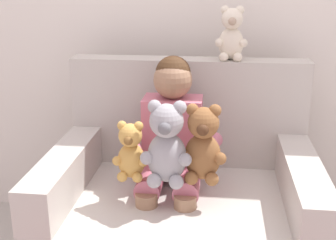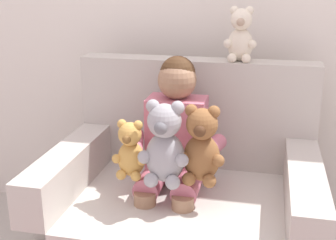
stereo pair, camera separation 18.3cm
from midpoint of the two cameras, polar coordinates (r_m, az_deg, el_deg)
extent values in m
cube|color=beige|center=(1.97, 4.15, -11.77)|extent=(0.86, 0.73, 0.12)
cube|color=#BCB7AD|center=(2.24, 6.02, 0.95)|extent=(1.14, 0.14, 0.53)
cube|color=#BCB7AD|center=(2.02, -10.03, -6.28)|extent=(0.14, 0.73, 0.19)
cube|color=#BCB7AD|center=(1.90, 19.57, -8.74)|extent=(0.14, 0.73, 0.19)
cube|color=#C66B7F|center=(2.04, 3.69, -1.86)|extent=(0.26, 0.16, 0.34)
sphere|color=#9E7556|center=(1.97, 3.83, 5.04)|extent=(0.17, 0.17, 0.17)
sphere|color=#472D19|center=(1.97, 3.89, 5.82)|extent=(0.16, 0.16, 0.16)
cylinder|color=#C66B7F|center=(2.00, 0.70, -7.52)|extent=(0.11, 0.26, 0.11)
cylinder|color=#9E7556|center=(1.96, -0.13, -13.10)|extent=(0.09, 0.09, 0.30)
cylinder|color=#C66B7F|center=(1.97, 5.30, -7.93)|extent=(0.11, 0.26, 0.11)
cylinder|color=#9E7556|center=(1.93, 4.64, -13.59)|extent=(0.09, 0.09, 0.30)
cylinder|color=#C66B7F|center=(1.96, -1.51, -3.22)|extent=(0.13, 0.27, 0.07)
cylinder|color=#C66B7F|center=(1.91, 7.84, -3.95)|extent=(0.13, 0.27, 0.07)
ellipsoid|color=#9E9EA3|center=(1.81, 2.54, -4.77)|extent=(0.16, 0.13, 0.21)
sphere|color=#9E9EA3|center=(1.74, 2.53, -0.14)|extent=(0.13, 0.13, 0.13)
sphere|color=slate|center=(1.69, 2.16, -1.09)|extent=(0.05, 0.05, 0.05)
sphere|color=#9E9EA3|center=(1.74, 1.07, 1.71)|extent=(0.05, 0.05, 0.05)
sphere|color=#9E9EA3|center=(1.79, -0.09, -4.75)|extent=(0.05, 0.05, 0.05)
sphere|color=#9E9EA3|center=(1.80, 0.77, -7.66)|extent=(0.06, 0.06, 0.06)
sphere|color=#9E9EA3|center=(1.73, 4.14, 1.52)|extent=(0.05, 0.05, 0.05)
sphere|color=#9E9EA3|center=(1.76, 4.74, -5.15)|extent=(0.05, 0.05, 0.05)
sphere|color=#9E9EA3|center=(1.78, 3.55, -7.91)|extent=(0.06, 0.06, 0.06)
ellipsoid|color=gold|center=(1.87, -1.88, -4.99)|extent=(0.11, 0.10, 0.15)
sphere|color=gold|center=(1.82, -1.99, -1.82)|extent=(0.10, 0.10, 0.10)
sphere|color=brown|center=(1.78, -2.34, -2.50)|extent=(0.04, 0.04, 0.04)
sphere|color=gold|center=(1.82, -2.99, -0.55)|extent=(0.04, 0.04, 0.04)
sphere|color=gold|center=(1.86, -3.73, -4.97)|extent=(0.04, 0.04, 0.04)
sphere|color=gold|center=(1.86, -3.14, -6.98)|extent=(0.04, 0.04, 0.04)
sphere|color=gold|center=(1.81, -0.93, -0.70)|extent=(0.04, 0.04, 0.04)
sphere|color=gold|center=(1.83, -0.46, -5.27)|extent=(0.04, 0.04, 0.04)
sphere|color=gold|center=(1.85, -1.25, -7.17)|extent=(0.04, 0.04, 0.04)
ellipsoid|color=brown|center=(1.84, 7.13, -4.82)|extent=(0.15, 0.13, 0.20)
sphere|color=brown|center=(1.77, 7.27, -0.55)|extent=(0.13, 0.13, 0.13)
sphere|color=#4C2D19|center=(1.72, 7.07, -1.44)|extent=(0.05, 0.05, 0.05)
sphere|color=brown|center=(1.77, 5.93, 1.16)|extent=(0.05, 0.05, 0.05)
sphere|color=brown|center=(1.80, 4.77, -4.81)|extent=(0.05, 0.05, 0.05)
sphere|color=brown|center=(1.82, 5.56, -7.50)|extent=(0.06, 0.06, 0.06)
sphere|color=brown|center=(1.76, 8.78, 0.97)|extent=(0.05, 0.05, 0.05)
sphere|color=brown|center=(1.79, 9.27, -5.15)|extent=(0.05, 0.05, 0.05)
sphere|color=brown|center=(1.81, 8.15, -7.70)|extent=(0.06, 0.06, 0.06)
ellipsoid|color=silver|center=(2.15, 11.56, 9.29)|extent=(0.12, 0.10, 0.15)
sphere|color=silver|center=(2.13, 11.75, 12.32)|extent=(0.10, 0.10, 0.10)
sphere|color=tan|center=(2.08, 11.71, 12.01)|extent=(0.04, 0.04, 0.04)
sphere|color=silver|center=(2.13, 10.88, 13.44)|extent=(0.04, 0.04, 0.04)
sphere|color=silver|center=(2.12, 10.05, 9.47)|extent=(0.04, 0.04, 0.04)
sphere|color=silver|center=(2.12, 10.57, 7.67)|extent=(0.04, 0.04, 0.04)
sphere|color=silver|center=(2.13, 12.77, 13.32)|extent=(0.04, 0.04, 0.04)
sphere|color=silver|center=(2.12, 13.06, 9.28)|extent=(0.04, 0.04, 0.04)
sphere|color=silver|center=(2.11, 12.30, 7.56)|extent=(0.04, 0.04, 0.04)
camera|label=1|loc=(0.09, -87.14, 0.93)|focal=48.29mm
camera|label=2|loc=(0.09, 92.86, -0.93)|focal=48.29mm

